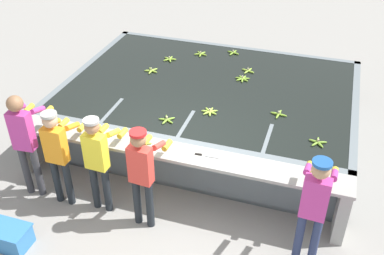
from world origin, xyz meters
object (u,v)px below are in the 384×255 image
(banana_bunch_floating_5, at_px, (201,54))
(banana_bunch_floating_6, at_px, (318,142))
(banana_bunch_floating_9, at_px, (242,79))
(knife_0, at_px, (203,155))
(banana_bunch_floating_2, at_px, (151,71))
(worker_1, at_px, (58,149))
(worker_4, at_px, (314,202))
(banana_bunch_ledge_0, at_px, (143,144))
(banana_bunch_floating_4, at_px, (233,53))
(banana_bunch_floating_0, at_px, (210,112))
(banana_bunch_floating_3, at_px, (167,120))
(banana_bunch_floating_1, at_px, (279,114))
(worker_2, at_px, (98,156))
(banana_bunch_floating_8, at_px, (169,59))
(crate, at_px, (10,237))
(banana_bunch_floating_7, at_px, (248,71))
(worker_3, at_px, (142,169))
(worker_0, at_px, (25,136))

(banana_bunch_floating_5, bearing_deg, banana_bunch_floating_6, -43.62)
(banana_bunch_floating_5, height_order, banana_bunch_floating_9, same)
(knife_0, bearing_deg, banana_bunch_floating_2, 127.54)
(worker_1, xyz_separation_m, banana_bunch_floating_9, (2.03, 3.03, -0.03))
(worker_4, bearing_deg, knife_0, 159.20)
(worker_4, height_order, banana_bunch_floating_2, worker_4)
(worker_4, xyz_separation_m, banana_bunch_ledge_0, (-2.52, 0.58, -0.08))
(banana_bunch_floating_2, distance_m, banana_bunch_floating_9, 1.75)
(banana_bunch_floating_5, bearing_deg, banana_bunch_floating_4, 23.27)
(worker_1, height_order, knife_0, worker_1)
(banana_bunch_floating_0, bearing_deg, banana_bunch_floating_3, -142.13)
(banana_bunch_floating_0, bearing_deg, banana_bunch_floating_5, 110.91)
(banana_bunch_ledge_0, bearing_deg, banana_bunch_floating_1, 39.23)
(knife_0, bearing_deg, banana_bunch_floating_6, 28.16)
(banana_bunch_ledge_0, distance_m, knife_0, 0.93)
(banana_bunch_floating_5, bearing_deg, worker_2, -95.26)
(banana_bunch_floating_3, bearing_deg, banana_bunch_floating_5, 95.13)
(banana_bunch_floating_9, bearing_deg, banana_bunch_floating_8, 166.73)
(crate, bearing_deg, banana_bunch_floating_6, 32.77)
(banana_bunch_ledge_0, bearing_deg, worker_2, -133.69)
(banana_bunch_floating_2, height_order, banana_bunch_ledge_0, banana_bunch_ledge_0)
(banana_bunch_floating_0, distance_m, banana_bunch_floating_1, 1.12)
(worker_1, distance_m, banana_bunch_floating_8, 3.43)
(banana_bunch_ledge_0, relative_size, crate, 0.51)
(banana_bunch_floating_7, bearing_deg, banana_bunch_floating_3, -112.28)
(banana_bunch_floating_1, distance_m, banana_bunch_floating_3, 1.82)
(worker_3, distance_m, banana_bunch_floating_3, 1.34)
(worker_4, relative_size, banana_bunch_floating_8, 6.06)
(worker_0, bearing_deg, worker_3, -2.42)
(banana_bunch_floating_7, xyz_separation_m, banana_bunch_floating_8, (-1.62, 0.02, -0.00))
(worker_2, xyz_separation_m, banana_bunch_floating_8, (-0.18, 3.35, -0.02))
(banana_bunch_floating_5, bearing_deg, banana_bunch_floating_8, -140.28)
(worker_0, bearing_deg, banana_bunch_floating_7, 52.10)
(worker_0, height_order, banana_bunch_floating_6, worker_0)
(worker_3, relative_size, banana_bunch_floating_5, 5.88)
(banana_bunch_floating_8, bearing_deg, banana_bunch_floating_9, -13.27)
(banana_bunch_floating_7, bearing_deg, banana_bunch_floating_4, 122.99)
(worker_2, distance_m, banana_bunch_floating_5, 3.81)
(worker_2, relative_size, banana_bunch_floating_7, 5.74)
(banana_bunch_floating_2, height_order, banana_bunch_floating_9, same)
(banana_bunch_floating_2, relative_size, banana_bunch_floating_9, 0.99)
(worker_1, distance_m, banana_bunch_floating_0, 2.47)
(banana_bunch_floating_2, distance_m, crate, 3.97)
(banana_bunch_floating_2, bearing_deg, banana_bunch_floating_4, 44.94)
(banana_bunch_floating_2, height_order, banana_bunch_floating_5, same)
(banana_bunch_floating_1, xyz_separation_m, banana_bunch_floating_4, (-1.28, 2.11, 0.00))
(banana_bunch_floating_4, distance_m, banana_bunch_floating_7, 0.87)
(banana_bunch_floating_2, distance_m, banana_bunch_floating_5, 1.23)
(banana_bunch_floating_7, height_order, banana_bunch_ledge_0, banana_bunch_ledge_0)
(banana_bunch_floating_6, relative_size, knife_0, 0.79)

